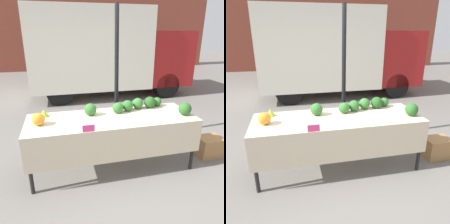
# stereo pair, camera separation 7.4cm
# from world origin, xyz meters

# --- Properties ---
(ground_plane) EXTENTS (40.00, 40.00, 0.00)m
(ground_plane) POSITION_xyz_m (0.00, 0.00, 0.00)
(ground_plane) COLOR slate
(building_facade) EXTENTS (16.00, 0.60, 6.05)m
(building_facade) POSITION_xyz_m (0.00, 9.77, 3.03)
(building_facade) COLOR brown
(building_facade) RESTS_ON ground_plane
(tent_pole) EXTENTS (0.07, 0.07, 2.38)m
(tent_pole) POSITION_xyz_m (0.28, 0.80, 1.19)
(tent_pole) COLOR black
(tent_pole) RESTS_ON ground_plane
(parked_truck) EXTENTS (4.88, 2.22, 2.63)m
(parked_truck) POSITION_xyz_m (0.80, 4.20, 1.40)
(parked_truck) COLOR silver
(parked_truck) RESTS_ON ground_plane
(market_table) EXTENTS (2.38, 0.83, 0.80)m
(market_table) POSITION_xyz_m (0.00, -0.06, 0.71)
(market_table) COLOR beige
(market_table) RESTS_ON ground_plane
(orange_cauliflower) EXTENTS (0.16, 0.16, 0.16)m
(orange_cauliflower) POSITION_xyz_m (-0.99, -0.04, 0.89)
(orange_cauliflower) COLOR orange
(orange_cauliflower) RESTS_ON market_table
(romanesco_head) EXTENTS (0.13, 0.13, 0.11)m
(romanesco_head) POSITION_xyz_m (-0.94, 0.26, 0.86)
(romanesco_head) COLOR #93B238
(romanesco_head) RESTS_ON market_table
(broccoli_head_0) EXTENTS (0.18, 0.18, 0.18)m
(broccoli_head_0) POSITION_xyz_m (0.69, 0.27, 0.90)
(broccoli_head_0) COLOR #23511E
(broccoli_head_0) RESTS_ON market_table
(broccoli_head_1) EXTENTS (0.17, 0.17, 0.17)m
(broccoli_head_1) POSITION_xyz_m (0.30, 0.21, 0.89)
(broccoli_head_1) COLOR #2D6628
(broccoli_head_1) RESTS_ON market_table
(broccoli_head_2) EXTENTS (0.14, 0.14, 0.14)m
(broccoli_head_2) POSITION_xyz_m (0.84, 0.32, 0.88)
(broccoli_head_2) COLOR #2D6628
(broccoli_head_2) RESTS_ON market_table
(broccoli_head_3) EXTENTS (0.17, 0.17, 0.17)m
(broccoli_head_3) POSITION_xyz_m (0.49, 0.27, 0.89)
(broccoli_head_3) COLOR #336B2D
(broccoli_head_3) RESTS_ON market_table
(broccoli_head_4) EXTENTS (0.16, 0.16, 0.16)m
(broccoli_head_4) POSITION_xyz_m (0.13, 0.15, 0.89)
(broccoli_head_4) COLOR #336B2D
(broccoli_head_4) RESTS_ON market_table
(broccoli_head_5) EXTENTS (0.19, 0.19, 0.19)m
(broccoli_head_5) POSITION_xyz_m (1.05, -0.16, 0.90)
(broccoli_head_5) COLOR #285B23
(broccoli_head_5) RESTS_ON market_table
(broccoli_head_6) EXTENTS (0.18, 0.18, 0.18)m
(broccoli_head_6) POSITION_xyz_m (-0.28, 0.16, 0.89)
(broccoli_head_6) COLOR #336B2D
(broccoli_head_6) RESTS_ON market_table
(price_sign) EXTENTS (0.15, 0.01, 0.09)m
(price_sign) POSITION_xyz_m (-0.39, -0.40, 0.85)
(price_sign) COLOR #E53D84
(price_sign) RESTS_ON market_table
(produce_crate) EXTENTS (0.41, 0.31, 0.33)m
(produce_crate) POSITION_xyz_m (1.64, -0.08, 0.16)
(produce_crate) COLOR #9E7042
(produce_crate) RESTS_ON ground_plane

